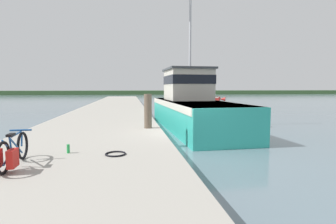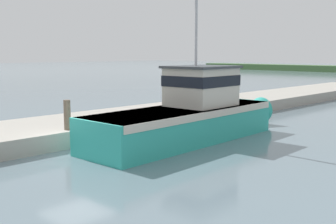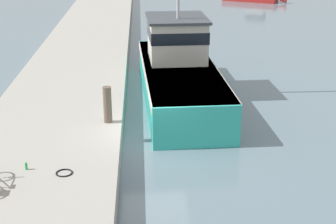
{
  "view_description": "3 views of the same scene",
  "coord_description": "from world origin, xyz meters",
  "views": [
    {
      "loc": [
        -2.37,
        -9.61,
        2.39
      ],
      "look_at": [
        -0.89,
        0.51,
        1.44
      ],
      "focal_mm": 28.0,
      "sensor_mm": 36.0,
      "label": 1
    },
    {
      "loc": [
        14.71,
        -9.49,
        4.23
      ],
      "look_at": [
        0.08,
        5.45,
        1.29
      ],
      "focal_mm": 45.0,
      "sensor_mm": 36.0,
      "label": 2
    },
    {
      "loc": [
        -0.43,
        -16.95,
        7.71
      ],
      "look_at": [
        0.55,
        0.89,
        1.07
      ],
      "focal_mm": 55.0,
      "sensor_mm": 36.0,
      "label": 3
    }
  ],
  "objects": [
    {
      "name": "ground_plane",
      "position": [
        0.0,
        0.0,
        0.0
      ],
      "size": [
        320.0,
        320.0,
        0.0
      ],
      "primitive_type": "plane",
      "color": "slate"
    },
    {
      "name": "water_bottle_on_curb",
      "position": [
        -3.88,
        -3.01,
        0.9
      ],
      "size": [
        0.07,
        0.07,
        0.22
      ],
      "primitive_type": "cylinder",
      "color": "green",
      "rests_on": "dock_pier"
    },
    {
      "name": "hose_coil",
      "position": [
        -2.72,
        -3.33,
        0.81
      ],
      "size": [
        0.5,
        0.5,
        0.04
      ],
      "primitive_type": "torus",
      "color": "black",
      "rests_on": "dock_pier"
    },
    {
      "name": "mooring_post",
      "position": [
        -1.66,
        0.73,
        1.47
      ],
      "size": [
        0.31,
        0.31,
        1.35
      ],
      "primitive_type": "cylinder",
      "color": "brown",
      "rests_on": "dock_pier"
    },
    {
      "name": "fishing_boat_main",
      "position": [
        1.3,
        5.87,
        1.3
      ],
      "size": [
        3.64,
        12.8,
        9.11
      ],
      "rotation": [
        0.0,
        0.0,
        0.04
      ],
      "color": "teal",
      "rests_on": "ground_plane"
    },
    {
      "name": "dock_pier",
      "position": [
        -3.74,
        0.0,
        0.39
      ],
      "size": [
        5.17,
        80.0,
        0.79
      ],
      "primitive_type": "cube",
      "color": "#A39E93",
      "rests_on": "ground_plane"
    }
  ]
}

